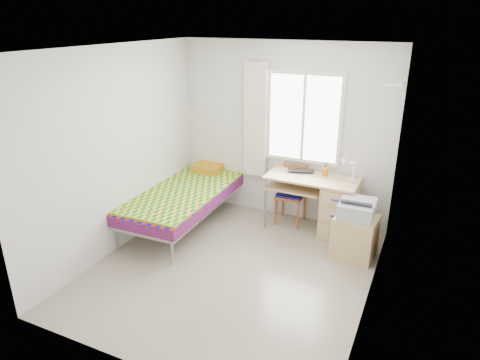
# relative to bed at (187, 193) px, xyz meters

# --- Properties ---
(floor) EXTENTS (3.50, 3.50, 0.00)m
(floor) POSITION_rel_bed_xyz_m (1.15, -0.87, -0.47)
(floor) COLOR #BCAD93
(floor) RESTS_ON ground
(ceiling) EXTENTS (3.50, 3.50, 0.00)m
(ceiling) POSITION_rel_bed_xyz_m (1.15, -0.87, 2.13)
(ceiling) COLOR white
(ceiling) RESTS_ON wall_back
(wall_back) EXTENTS (3.20, 0.00, 3.20)m
(wall_back) POSITION_rel_bed_xyz_m (1.15, 0.88, 0.83)
(wall_back) COLOR silver
(wall_back) RESTS_ON ground
(wall_left) EXTENTS (0.00, 3.50, 3.50)m
(wall_left) POSITION_rel_bed_xyz_m (-0.45, -0.87, 0.83)
(wall_left) COLOR silver
(wall_left) RESTS_ON ground
(wall_right) EXTENTS (0.00, 3.50, 3.50)m
(wall_right) POSITION_rel_bed_xyz_m (2.75, -0.87, 0.83)
(wall_right) COLOR silver
(wall_right) RESTS_ON ground
(window) EXTENTS (1.10, 0.04, 1.30)m
(window) POSITION_rel_bed_xyz_m (1.45, 0.86, 1.08)
(window) COLOR white
(window) RESTS_ON wall_back
(curtain) EXTENTS (0.35, 0.05, 1.70)m
(curtain) POSITION_rel_bed_xyz_m (0.73, 0.81, 0.98)
(curtain) COLOR beige
(curtain) RESTS_ON wall_back
(floating_shelf) EXTENTS (0.20, 0.32, 0.03)m
(floating_shelf) POSITION_rel_bed_xyz_m (2.64, 0.53, 1.68)
(floating_shelf) COLOR white
(floating_shelf) RESTS_ON wall_right
(bed) EXTENTS (1.08, 2.26, 0.97)m
(bed) POSITION_rel_bed_xyz_m (0.00, 0.00, 0.00)
(bed) COLOR #92949A
(bed) RESTS_ON floor
(desk) EXTENTS (1.29, 0.61, 0.80)m
(desk) POSITION_rel_bed_xyz_m (2.05, 0.57, -0.04)
(desk) COLOR tan
(desk) RESTS_ON floor
(chair) EXTENTS (0.38, 0.38, 0.88)m
(chair) POSITION_rel_bed_xyz_m (1.38, 0.70, 0.03)
(chair) COLOR #964A1D
(chair) RESTS_ON floor
(cabinet) EXTENTS (0.55, 0.50, 0.55)m
(cabinet) POSITION_rel_bed_xyz_m (2.43, 0.07, -0.19)
(cabinet) COLOR tan
(cabinet) RESTS_ON floor
(printer) EXTENTS (0.42, 0.49, 0.21)m
(printer) POSITION_rel_bed_xyz_m (2.42, 0.10, 0.19)
(printer) COLOR #B0B4B9
(printer) RESTS_ON cabinet
(laptop) EXTENTS (0.43, 0.34, 0.03)m
(laptop) POSITION_rel_bed_xyz_m (1.51, 0.66, 0.34)
(laptop) COLOR black
(laptop) RESTS_ON desk
(pen_cup) EXTENTS (0.10, 0.10, 0.11)m
(pen_cup) POSITION_rel_bed_xyz_m (1.84, 0.72, 0.38)
(pen_cup) COLOR orange
(pen_cup) RESTS_ON desk
(task_lamp) EXTENTS (0.22, 0.32, 0.39)m
(task_lamp) POSITION_rel_bed_xyz_m (2.19, 0.49, 0.57)
(task_lamp) COLOR white
(task_lamp) RESTS_ON desk
(book) EXTENTS (0.24, 0.29, 0.02)m
(book) POSITION_rel_bed_xyz_m (1.53, 0.59, 0.12)
(book) COLOR gray
(book) RESTS_ON desk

